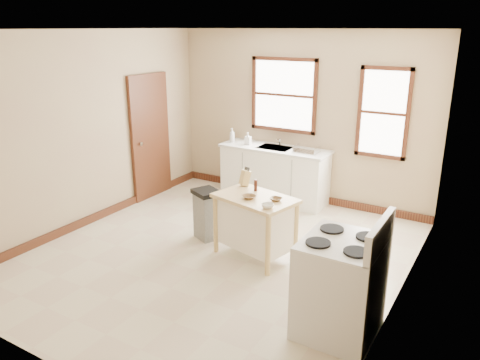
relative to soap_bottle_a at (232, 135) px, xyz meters
name	(u,v)px	position (x,y,z in m)	size (l,w,h in m)	color
floor	(218,254)	(1.10, -2.15, -1.04)	(5.00, 5.00, 0.00)	beige
ceiling	(214,29)	(1.10, -2.15, 1.76)	(5.00, 5.00, 0.00)	white
wall_back	(300,118)	(1.10, 0.35, 0.36)	(4.50, 0.04, 2.80)	tan
wall_left	(87,130)	(-1.15, -2.15, 0.36)	(0.04, 5.00, 2.80)	tan
wall_right	(408,180)	(3.35, -2.15, 0.36)	(0.04, 5.00, 2.80)	tan
window_main	(284,95)	(0.80, 0.33, 0.71)	(1.17, 0.06, 1.22)	#33130E
window_side	(383,113)	(2.45, 0.33, 0.56)	(0.77, 0.06, 1.37)	#33130E
door_left	(150,137)	(-1.11, -0.85, 0.01)	(0.06, 0.90, 2.10)	#33130E
baseboard_back	(296,194)	(1.10, 0.32, -0.98)	(4.50, 0.04, 0.12)	#33130E
baseboard_left	(97,216)	(-1.12, -2.15, -0.98)	(0.04, 5.00, 0.12)	#33130E
sink_counter	(274,174)	(0.80, 0.05, -0.58)	(1.86, 0.62, 0.92)	white
faucet	(280,139)	(0.80, 0.23, -0.01)	(0.03, 0.03, 0.22)	silver
soap_bottle_a	(232,135)	(0.00, 0.00, 0.00)	(0.09, 0.09, 0.24)	#B2B2B2
soap_bottle_b	(248,138)	(0.32, 0.00, -0.02)	(0.09, 0.10, 0.21)	#B2B2B2
dish_rack	(307,150)	(1.39, 0.02, -0.07)	(0.38, 0.29, 0.10)	silver
kitchen_island	(255,227)	(1.54, -1.93, -0.64)	(0.99, 0.63, 0.81)	#E4CF86
knife_block	(245,178)	(1.21, -1.63, -0.13)	(0.10, 0.10, 0.20)	tan
pepper_grinder	(256,185)	(1.43, -1.74, -0.15)	(0.04, 0.04, 0.15)	#401A11
bowl_a	(249,197)	(1.50, -2.02, -0.21)	(0.16, 0.16, 0.04)	brown
bowl_b	(276,199)	(1.82, -1.92, -0.21)	(0.14, 0.14, 0.04)	brown
bowl_c	(268,206)	(1.84, -2.18, -0.21)	(0.15, 0.15, 0.05)	silver
trash_bin	(207,214)	(0.70, -1.80, -0.69)	(0.36, 0.31, 0.71)	gray
gas_stove	(341,274)	(2.99, -2.88, -0.43)	(0.77, 0.78, 1.23)	silver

